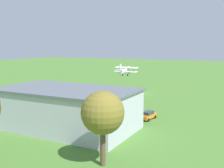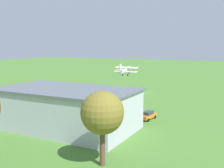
# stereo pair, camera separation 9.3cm
# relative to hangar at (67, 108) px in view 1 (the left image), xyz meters

# --- Properties ---
(ground_plane) EXTENTS (400.00, 400.00, 0.00)m
(ground_plane) POSITION_rel_hangar_xyz_m (0.28, -40.73, -3.63)
(ground_plane) COLOR #47752D
(hangar) EXTENTS (25.02, 14.60, 7.25)m
(hangar) POSITION_rel_hangar_xyz_m (0.00, 0.00, 0.00)
(hangar) COLOR #B7BCC6
(hangar) RESTS_ON ground_plane
(biplane) EXTENTS (8.28, 7.70, 4.21)m
(biplane) POSITION_rel_hangar_xyz_m (7.73, -43.32, 3.03)
(biplane) COLOR silver
(car_orange) EXTENTS (2.45, 4.62, 1.65)m
(car_orange) POSITION_rel_hangar_xyz_m (-11.21, -12.22, -2.78)
(car_orange) COLOR orange
(car_orange) RESTS_ON ground_plane
(car_green) EXTENTS (2.23, 4.16, 1.63)m
(car_green) POSITION_rel_hangar_xyz_m (10.73, -12.10, -2.79)
(car_green) COLOR #1E6B38
(car_green) RESTS_ON ground_plane
(car_black) EXTENTS (2.05, 4.56, 1.65)m
(car_black) POSITION_rel_hangar_xyz_m (17.53, -12.69, -2.78)
(car_black) COLOR black
(car_black) RESTS_ON ground_plane
(person_watching_takeoff) EXTENTS (0.45, 0.45, 1.65)m
(person_watching_takeoff) POSITION_rel_hangar_xyz_m (-5.57, -16.17, -2.81)
(person_watching_takeoff) COLOR #3F3F47
(person_watching_takeoff) RESTS_ON ground_plane
(person_beside_truck) EXTENTS (0.54, 0.54, 1.56)m
(person_beside_truck) POSITION_rel_hangar_xyz_m (-6.30, -13.49, -2.86)
(person_beside_truck) COLOR #3F3F47
(person_beside_truck) RESTS_ON ground_plane
(person_by_parked_cars) EXTENTS (0.40, 0.40, 1.74)m
(person_by_parked_cars) POSITION_rel_hangar_xyz_m (0.49, -13.98, -2.76)
(person_by_parked_cars) COLOR navy
(person_by_parked_cars) RESTS_ON ground_plane
(tree_behind_hangar_right) EXTENTS (5.37, 5.37, 9.43)m
(tree_behind_hangar_right) POSITION_rel_hangar_xyz_m (-13.36, 11.04, 3.05)
(tree_behind_hangar_right) COLOR brown
(tree_behind_hangar_right) RESTS_ON ground_plane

